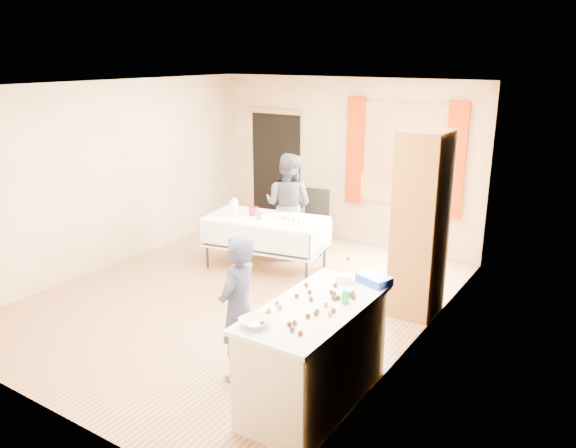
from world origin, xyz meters
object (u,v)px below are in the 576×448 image
Objects in this scene: party_table at (266,238)px; woman at (288,205)px; counter at (315,354)px; chair at (314,233)px; cabinet at (420,225)px; girl at (238,309)px.

woman is (-0.04, 0.64, 0.34)m from party_table.
chair is (-1.99, 3.37, -0.17)m from counter.
girl is at bearing -111.54° from cabinet.
chair is at bearing 150.55° from cabinet.
cabinet reaches higher than chair.
girl is (1.20, -3.42, 0.41)m from chair.
cabinet is at bearing 150.31° from girl.
girl reaches higher than counter.
chair is at bearing 120.53° from counter.
counter is at bearing 85.83° from girl.
cabinet is at bearing 87.38° from counter.
girl is 3.40m from woman.
chair is 0.65m from woman.
counter is 0.83m from girl.
girl is (-0.89, -2.24, -0.37)m from cabinet.
party_table is 1.02m from chair.
girl is (-0.79, -0.05, 0.25)m from counter.
woman is at bearing 83.81° from party_table.
cabinet reaches higher than girl.
girl is at bearing -176.02° from counter.
cabinet is 2.28m from counter.
counter is 3.91m from chair.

